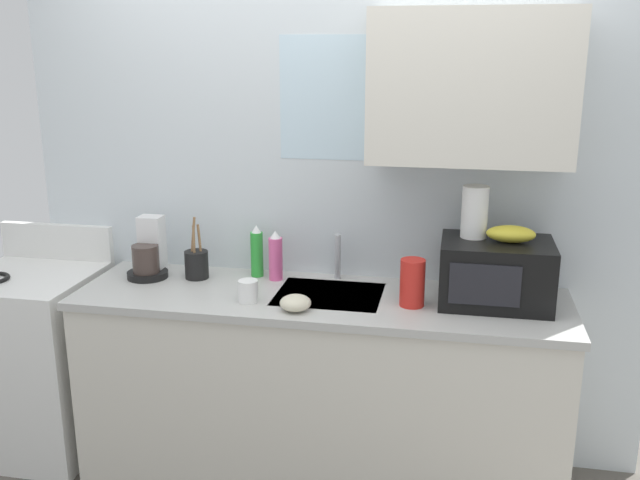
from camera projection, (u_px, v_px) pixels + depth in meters
name	position (u px, v px, depth m)	size (l,w,h in m)	color
kitchen_wall_assembly	(356.00, 181.00, 3.23)	(2.92, 0.42, 2.50)	silver
counter_unit	(320.00, 386.00, 3.20)	(2.15, 0.63, 0.90)	silver
sink_faucet	(338.00, 257.00, 3.27)	(0.03, 0.03, 0.21)	#B2B5BA
stove_range	(37.00, 360.00, 3.47)	(0.60, 0.60, 1.08)	white
microwave	(496.00, 273.00, 2.95)	(0.46, 0.35, 0.27)	black
banana_bunch	(511.00, 234.00, 2.90)	(0.20, 0.11, 0.07)	gold
paper_towel_roll	(475.00, 212.00, 2.95)	(0.11, 0.11, 0.22)	white
coffee_maker	(149.00, 254.00, 3.31)	(0.19, 0.21, 0.28)	black
dish_soap_bottle_pink	(276.00, 257.00, 3.26)	(0.06, 0.06, 0.23)	#E55999
dish_soap_bottle_green	(257.00, 252.00, 3.31)	(0.06, 0.06, 0.25)	green
cereal_canister	(412.00, 283.00, 2.93)	(0.10, 0.10, 0.20)	red
mug_white	(248.00, 291.00, 2.99)	(0.08, 0.08, 0.10)	white
utensil_crock	(197.00, 264.00, 3.29)	(0.11, 0.11, 0.29)	black
small_bowl	(295.00, 303.00, 2.90)	(0.13, 0.13, 0.07)	beige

